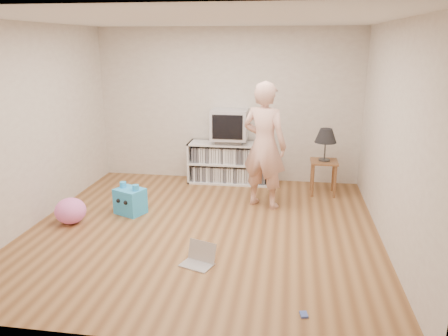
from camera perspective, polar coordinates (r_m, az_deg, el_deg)
ground at (r=5.76m, az=-2.78°, el=-7.97°), size 4.50×4.50×0.00m
walls at (r=5.36m, az=-2.97°, el=4.81°), size 4.52×4.52×2.60m
ceiling at (r=5.26m, az=-3.19°, el=18.83°), size 4.50×4.50×0.01m
media_unit at (r=7.52m, az=0.74°, el=0.73°), size 1.40×0.45×0.70m
dvd_deck at (r=7.42m, az=0.73°, el=3.57°), size 0.45×0.35×0.07m
crt_tv at (r=7.36m, az=0.74°, el=5.73°), size 0.60×0.53×0.50m
side_table at (r=7.09m, az=12.89°, el=-0.11°), size 0.42×0.42×0.55m
table_lamp at (r=6.96m, az=13.15°, el=4.04°), size 0.34×0.34×0.52m
person at (r=6.30m, az=5.28°, el=2.93°), size 0.79×0.66×1.84m
laptop at (r=4.91m, az=-3.24°, el=-11.68°), size 0.41×0.37×0.23m
playing_cards at (r=4.17m, az=10.38°, el=-18.31°), size 0.08×0.10×0.02m
plush_blue at (r=6.33m, az=-12.16°, el=-4.19°), size 0.48×0.43×0.45m
plush_pink at (r=6.22m, az=-19.42°, el=-5.30°), size 0.52×0.52×0.35m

